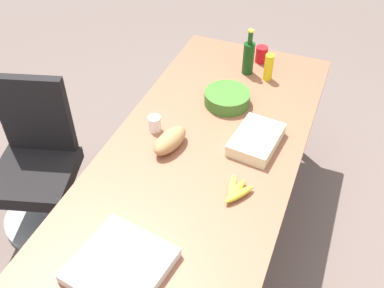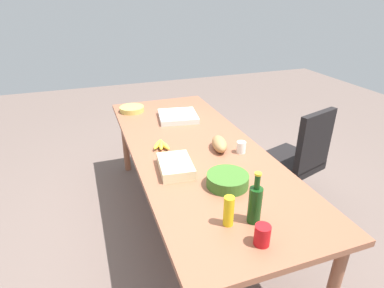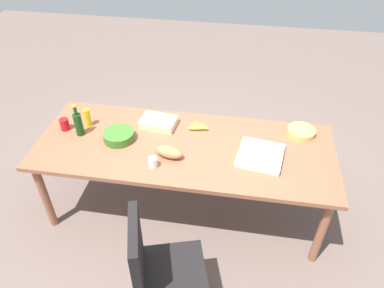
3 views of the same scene
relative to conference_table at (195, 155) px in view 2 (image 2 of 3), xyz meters
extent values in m
plane|color=#6A5851|center=(0.00, 0.00, -0.72)|extent=(10.00, 10.00, 0.00)
cube|color=#93583E|center=(0.00, 0.00, 0.05)|extent=(2.57, 1.00, 0.04)
cylinder|color=#93583E|center=(-1.20, -0.41, -0.34)|extent=(0.07, 0.07, 0.75)
cylinder|color=#93583E|center=(-1.20, 0.41, -0.34)|extent=(0.07, 0.07, 0.75)
cylinder|color=gray|center=(-0.09, 1.01, -0.69)|extent=(0.56, 0.56, 0.05)
cylinder|color=gray|center=(-0.09, 1.01, -0.48)|extent=(0.06, 0.06, 0.37)
cube|color=black|center=(-0.09, 1.01, -0.30)|extent=(0.60, 0.60, 0.09)
cube|color=black|center=(0.12, 1.07, 0.01)|extent=(0.18, 0.43, 0.53)
cylinder|color=#CCB455|center=(-1.01, -0.33, 0.09)|extent=(0.26, 0.26, 0.05)
cylinder|color=#3B6A26|center=(0.58, 0.01, 0.11)|extent=(0.30, 0.30, 0.08)
cube|color=silver|center=(-0.65, 0.06, 0.09)|extent=(0.41, 0.41, 0.05)
cylinder|color=yellow|center=(0.92, -0.15, 0.16)|extent=(0.06, 0.06, 0.17)
ellipsoid|color=yellow|center=(-0.10, -0.28, 0.09)|extent=(0.16, 0.12, 0.04)
ellipsoid|color=yellow|center=(-0.09, -0.26, 0.09)|extent=(0.17, 0.08, 0.04)
ellipsoid|color=yellow|center=(-0.07, -0.23, 0.09)|extent=(0.17, 0.07, 0.04)
cylinder|color=white|center=(0.20, 0.30, 0.11)|extent=(0.09, 0.09, 0.09)
ellipsoid|color=#A97849|center=(0.10, 0.17, 0.12)|extent=(0.26, 0.16, 0.10)
cylinder|color=#133E13|center=(0.95, -0.01, 0.17)|extent=(0.09, 0.09, 0.21)
cylinder|color=#133E13|center=(0.95, -0.01, 0.32)|extent=(0.04, 0.04, 0.08)
cylinder|color=gold|center=(0.95, -0.01, 0.37)|extent=(0.04, 0.04, 0.01)
cylinder|color=red|center=(1.11, -0.06, 0.12)|extent=(0.09, 0.09, 0.11)
cube|color=beige|center=(0.29, -0.25, 0.10)|extent=(0.34, 0.25, 0.07)
camera|label=1|loc=(-1.46, -0.58, 1.66)|focal=41.15mm
camera|label=2|loc=(2.12, -0.78, 1.20)|focal=29.59mm
camera|label=3|loc=(-0.46, 2.37, 2.04)|focal=33.76mm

